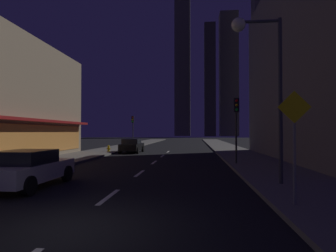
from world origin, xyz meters
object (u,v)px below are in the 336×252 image
at_px(traffic_light_far_left, 133,124).
at_px(street_lamp_right, 259,59).
at_px(car_parked_far, 132,146).
at_px(car_parked_near, 28,168).
at_px(fire_hydrant_far_left, 109,149).
at_px(pedestrian_crossing_sign, 294,137).
at_px(traffic_light_near_right, 236,116).

bearing_deg(traffic_light_far_left, street_lamp_right, -67.16).
relative_size(traffic_light_far_left, street_lamp_right, 0.64).
bearing_deg(traffic_light_far_left, car_parked_far, -77.90).
xyz_separation_m(car_parked_near, fire_hydrant_far_left, (-2.30, 17.39, -0.29)).
height_order(car_parked_near, pedestrian_crossing_sign, pedestrian_crossing_sign).
relative_size(traffic_light_near_right, street_lamp_right, 0.64).
bearing_deg(pedestrian_crossing_sign, traffic_light_far_left, 110.91).
xyz_separation_m(car_parked_far, fire_hydrant_far_left, (-2.30, -0.54, -0.29)).
height_order(traffic_light_far_left, pedestrian_crossing_sign, traffic_light_far_left).
distance_m(fire_hydrant_far_left, traffic_light_far_left, 9.81).
xyz_separation_m(car_parked_far, street_lamp_right, (8.98, -16.97, 4.33)).
height_order(car_parked_near, traffic_light_far_left, traffic_light_far_left).
relative_size(car_parked_far, traffic_light_far_left, 1.01).
xyz_separation_m(car_parked_near, traffic_light_near_right, (9.10, 7.66, 2.45)).
height_order(traffic_light_near_right, street_lamp_right, street_lamp_right).
relative_size(car_parked_near, pedestrian_crossing_sign, 1.34).
bearing_deg(fire_hydrant_far_left, street_lamp_right, -55.53).
bearing_deg(traffic_light_near_right, pedestrian_crossing_sign, -89.42).
distance_m(car_parked_near, street_lamp_right, 10.01).
relative_size(traffic_light_near_right, traffic_light_far_left, 1.00).
height_order(fire_hydrant_far_left, traffic_light_far_left, traffic_light_far_left).
bearing_deg(car_parked_far, car_parked_near, -90.00).
xyz_separation_m(car_parked_near, street_lamp_right, (8.98, 0.96, 4.33)).
xyz_separation_m(traffic_light_far_left, pedestrian_crossing_sign, (11.10, -29.05, -1.18)).
height_order(car_parked_far, street_lamp_right, street_lamp_right).
height_order(traffic_light_near_right, traffic_light_far_left, same).
relative_size(street_lamp_right, pedestrian_crossing_sign, 2.09).
bearing_deg(traffic_light_near_right, traffic_light_far_left, 119.89).
height_order(street_lamp_right, pedestrian_crossing_sign, street_lamp_right).
distance_m(car_parked_far, street_lamp_right, 19.68).
distance_m(car_parked_far, pedestrian_crossing_sign, 22.22).
bearing_deg(car_parked_near, traffic_light_near_right, 40.11).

